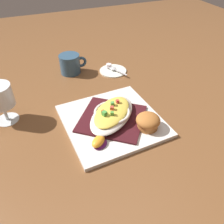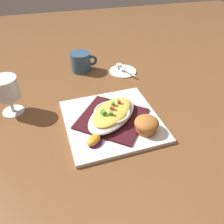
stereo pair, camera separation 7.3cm
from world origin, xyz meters
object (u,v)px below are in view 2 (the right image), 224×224
stemmed_glass (6,90)px  creamer_saucer (123,71)px  creamer_cup_0 (119,66)px  muffin (147,124)px  orange_garnish (94,140)px  coffee_mug (81,63)px  gratin_dish (112,113)px  spoon (124,69)px  square_plate (112,121)px

stemmed_glass → creamer_saucer: bearing=20.9°
creamer_saucer → creamer_cup_0: 0.03m
muffin → orange_garnish: muffin is taller
orange_garnish → coffee_mug: 0.46m
gratin_dish → spoon: 0.33m
square_plate → coffee_mug: (-0.04, 0.37, 0.03)m
orange_garnish → creamer_cup_0: bearing=65.1°
creamer_saucer → creamer_cup_0: (-0.01, 0.02, 0.01)m
creamer_cup_0 → muffin: bearing=-94.7°
gratin_dish → creamer_saucer: gratin_dish is taller
creamer_saucer → coffee_mug: bearing=160.9°
coffee_mug → creamer_saucer: bearing=-19.1°
gratin_dish → stemmed_glass: stemmed_glass is taller
gratin_dish → orange_garnish: 0.12m
square_plate → orange_garnish: bearing=-130.9°
stemmed_glass → creamer_cup_0: 0.48m
square_plate → creamer_cup_0: (0.12, 0.34, 0.01)m
muffin → spoon: (0.05, 0.38, -0.02)m
orange_garnish → stemmed_glass: size_ratio=0.48×
square_plate → spoon: (0.13, 0.31, 0.01)m
spoon → muffin: bearing=-96.9°
gratin_dish → orange_garnish: bearing=-130.9°
creamer_saucer → spoon: spoon is taller
muffin → orange_garnish: 0.16m
muffin → creamer_saucer: bearing=83.5°
spoon → creamer_cup_0: bearing=112.8°
coffee_mug → stemmed_glass: size_ratio=0.89×
muffin → spoon: muffin is taller
gratin_dish → creamer_saucer: bearing=67.2°
square_plate → creamer_cup_0: creamer_cup_0 is taller
creamer_saucer → spoon: bearing=-67.2°
square_plate → muffin: 0.12m
gratin_dish → spoon: size_ratio=2.36×
creamer_saucer → creamer_cup_0: creamer_cup_0 is taller
muffin → stemmed_glass: bearing=151.6°
muffin → creamer_saucer: muffin is taller
square_plate → creamer_saucer: (0.13, 0.31, -0.00)m
orange_garnish → coffee_mug: bearing=85.7°
muffin → coffee_mug: bearing=106.0°
spoon → stemmed_glass: bearing=-159.8°
gratin_dish → muffin: size_ratio=3.08×
square_plate → coffee_mug: bearing=96.4°
stemmed_glass → spoon: bearing=20.2°
stemmed_glass → creamer_cup_0: size_ratio=5.46×
muffin → stemmed_glass: size_ratio=0.57×
coffee_mug → creamer_cup_0: size_ratio=4.86×
square_plate → coffee_mug: coffee_mug is taller
square_plate → orange_garnish: orange_garnish is taller
creamer_saucer → spoon: (0.00, -0.01, 0.01)m
orange_garnish → coffee_mug: (0.03, 0.46, 0.01)m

